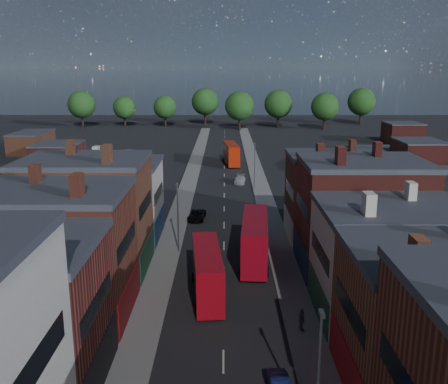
{
  "coord_description": "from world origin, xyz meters",
  "views": [
    {
      "loc": [
        0.09,
        -23.85,
        20.56
      ],
      "look_at": [
        0.0,
        36.5,
        5.48
      ],
      "focal_mm": 40.0,
      "sensor_mm": 36.0,
      "label": 1
    }
  ],
  "objects_px": {
    "car_2": "(197,215)",
    "bus_1": "(255,239)",
    "bus_2": "(231,153)",
    "car_3": "(240,180)",
    "ped_3": "(302,320)",
    "bus_0": "(207,272)"
  },
  "relations": [
    {
      "from": "bus_0",
      "to": "car_3",
      "type": "height_order",
      "value": "bus_0"
    },
    {
      "from": "car_3",
      "to": "ped_3",
      "type": "distance_m",
      "value": 53.02
    },
    {
      "from": "bus_1",
      "to": "ped_3",
      "type": "distance_m",
      "value": 15.01
    },
    {
      "from": "bus_1",
      "to": "car_3",
      "type": "distance_m",
      "value": 38.33
    },
    {
      "from": "bus_2",
      "to": "car_2",
      "type": "height_order",
      "value": "bus_2"
    },
    {
      "from": "car_2",
      "to": "car_3",
      "type": "distance_m",
      "value": 23.51
    },
    {
      "from": "bus_0",
      "to": "car_3",
      "type": "bearing_deg",
      "value": 79.48
    },
    {
      "from": "bus_2",
      "to": "car_3",
      "type": "bearing_deg",
      "value": -92.08
    },
    {
      "from": "bus_1",
      "to": "bus_2",
      "type": "height_order",
      "value": "bus_1"
    },
    {
      "from": "car_3",
      "to": "ped_3",
      "type": "relative_size",
      "value": 2.4
    },
    {
      "from": "bus_0",
      "to": "bus_1",
      "type": "relative_size",
      "value": 0.91
    },
    {
      "from": "bus_2",
      "to": "car_3",
      "type": "height_order",
      "value": "bus_2"
    },
    {
      "from": "bus_0",
      "to": "car_2",
      "type": "distance_m",
      "value": 24.06
    },
    {
      "from": "car_2",
      "to": "ped_3",
      "type": "xyz_separation_m",
      "value": [
        10.02,
        -30.36,
        0.42
      ]
    },
    {
      "from": "bus_0",
      "to": "bus_2",
      "type": "xyz_separation_m",
      "value": [
        3.0,
        64.49,
        0.06
      ]
    },
    {
      "from": "bus_1",
      "to": "car_3",
      "type": "height_order",
      "value": "bus_1"
    },
    {
      "from": "ped_3",
      "to": "bus_2",
      "type": "bearing_deg",
      "value": -6.05
    },
    {
      "from": "car_2",
      "to": "bus_1",
      "type": "bearing_deg",
      "value": -60.88
    },
    {
      "from": "bus_0",
      "to": "bus_2",
      "type": "distance_m",
      "value": 64.55
    },
    {
      "from": "bus_1",
      "to": "car_3",
      "type": "relative_size",
      "value": 2.56
    },
    {
      "from": "car_3",
      "to": "ped_3",
      "type": "xyz_separation_m",
      "value": [
        3.37,
        -52.91,
        0.41
      ]
    },
    {
      "from": "bus_1",
      "to": "car_3",
      "type": "bearing_deg",
      "value": 94.74
    }
  ]
}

